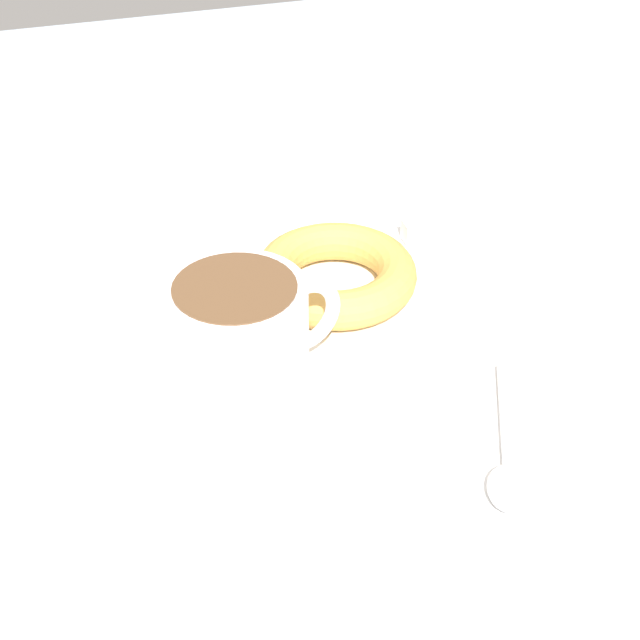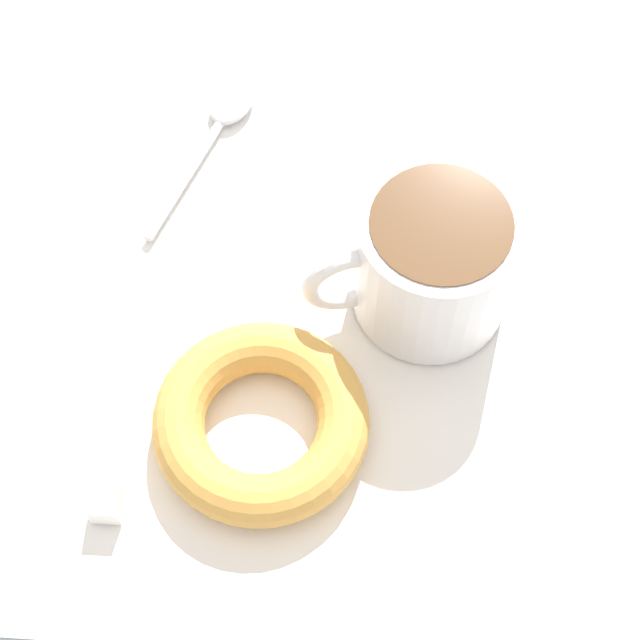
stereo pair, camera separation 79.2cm
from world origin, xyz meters
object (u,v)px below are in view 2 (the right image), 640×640
at_px(sugar_cube, 106,505).
at_px(donut, 261,422).
at_px(spoon, 220,122).
at_px(coffee_cup, 431,261).

bearing_deg(sugar_cube, donut, -147.97).
bearing_deg(spoon, coffee_cup, 138.08).
bearing_deg(spoon, donut, 101.80).
bearing_deg(sugar_cube, spoon, -97.67).
distance_m(donut, sugar_cube, 0.09).
xyz_separation_m(coffee_cup, donut, (0.08, 0.08, -0.03)).
xyz_separation_m(donut, sugar_cube, (0.07, 0.05, -0.01)).
relative_size(coffee_cup, spoon, 0.92).
distance_m(spoon, sugar_cube, 0.24).
bearing_deg(spoon, sugar_cube, 82.33).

